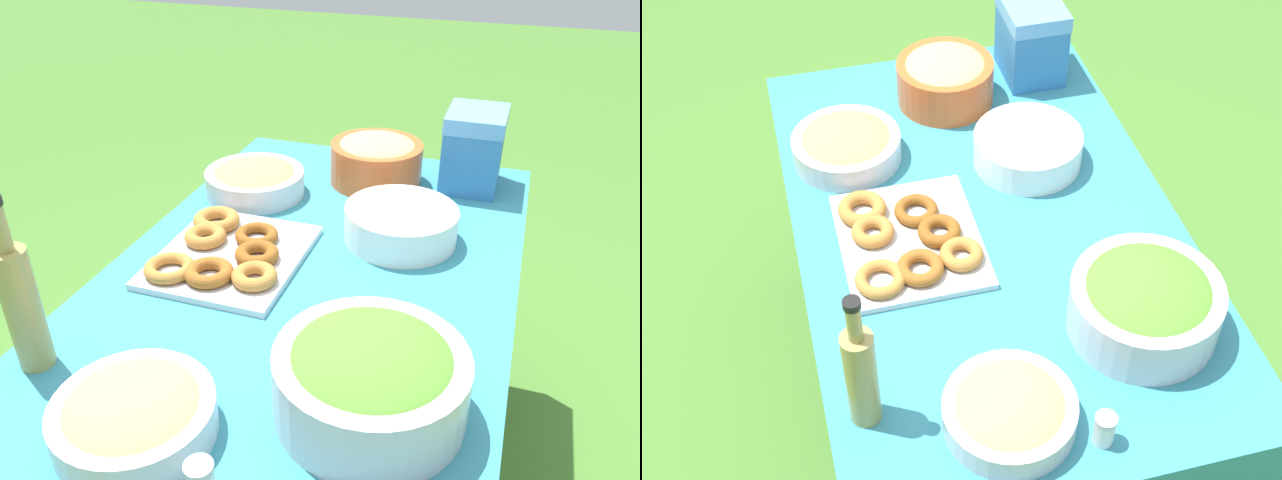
{
  "view_description": "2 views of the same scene",
  "coord_description": "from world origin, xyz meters",
  "views": [
    {
      "loc": [
        -1.11,
        -0.39,
        1.52
      ],
      "look_at": [
        0.05,
        -0.0,
        0.81
      ],
      "focal_mm": 35.0,
      "sensor_mm": 36.0,
      "label": 1
    },
    {
      "loc": [
        -1.44,
        0.43,
        2.22
      ],
      "look_at": [
        -0.07,
        0.08,
        0.79
      ],
      "focal_mm": 50.0,
      "sensor_mm": 36.0,
      "label": 2
    }
  ],
  "objects": [
    {
      "name": "picnic_table",
      "position": [
        0.0,
        0.0,
        0.66
      ],
      "size": [
        1.43,
        0.89,
        0.76
      ],
      "color": "teal",
      "rests_on": "ground_plane"
    },
    {
      "name": "salad_bowl",
      "position": [
        -0.38,
        -0.23,
        0.83
      ],
      "size": [
        0.32,
        0.32,
        0.14
      ],
      "color": "silver",
      "rests_on": "picnic_table"
    },
    {
      "name": "pasta_bowl",
      "position": [
        0.5,
        -0.02,
        0.83
      ],
      "size": [
        0.26,
        0.26,
        0.14
      ],
      "color": "#E05B28",
      "rests_on": "picnic_table"
    },
    {
      "name": "donut_platter",
      "position": [
        -0.03,
        0.2,
        0.78
      ],
      "size": [
        0.38,
        0.32,
        0.05
      ],
      "color": "silver",
      "rests_on": "picnic_table"
    },
    {
      "name": "plate_stack",
      "position": [
        0.19,
        -0.16,
        0.8
      ],
      "size": [
        0.27,
        0.27,
        0.08
      ],
      "color": "white",
      "rests_on": "picnic_table"
    },
    {
      "name": "olive_oil_bottle",
      "position": [
        -0.45,
        0.37,
        0.89
      ],
      "size": [
        0.06,
        0.06,
        0.33
      ],
      "color": "#998E4C",
      "rests_on": "picnic_table"
    },
    {
      "name": "bread_bowl",
      "position": [
        -0.54,
        0.11,
        0.8
      ],
      "size": [
        0.26,
        0.26,
        0.08
      ],
      "color": "silver",
      "rests_on": "picnic_table"
    },
    {
      "name": "fruit_bowl",
      "position": [
        0.32,
        0.28,
        0.8
      ],
      "size": [
        0.27,
        0.27,
        0.08
      ],
      "color": "silver",
      "rests_on": "picnic_table"
    },
    {
      "name": "cooler_box",
      "position": [
        0.56,
        -0.28,
        0.87
      ],
      "size": [
        0.2,
        0.16,
        0.22
      ],
      "color": "#3372B7",
      "rests_on": "picnic_table"
    }
  ]
}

